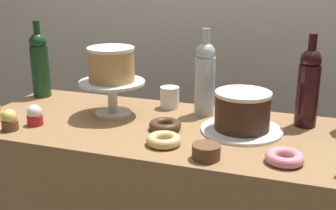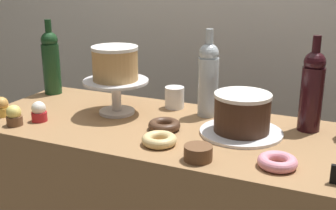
{
  "view_description": "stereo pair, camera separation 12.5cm",
  "coord_description": "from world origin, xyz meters",
  "px_view_note": "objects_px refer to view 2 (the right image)",
  "views": [
    {
      "loc": [
        0.46,
        -1.35,
        1.48
      ],
      "look_at": [
        0.0,
        0.0,
        1.03
      ],
      "focal_mm": 46.33,
      "sensor_mm": 36.0,
      "label": 1
    },
    {
      "loc": [
        0.58,
        -1.31,
        1.48
      ],
      "look_at": [
        0.0,
        0.0,
        1.03
      ],
      "focal_mm": 46.33,
      "sensor_mm": 36.0,
      "label": 2
    }
  ],
  "objects_px": {
    "donut_glazed": "(159,140)",
    "coffee_cup_ceramic": "(175,97)",
    "wine_bottle_green": "(51,61)",
    "donut_chocolate": "(164,125)",
    "donut_pink": "(277,162)",
    "cake_stand_pedestal": "(116,90)",
    "cupcake_caramel": "(2,107)",
    "wine_bottle_clear": "(208,78)",
    "cupcake_lemon": "(14,116)",
    "wine_bottle_dark_red": "(312,90)",
    "white_layer_cake": "(115,63)",
    "cupcake_vanilla": "(39,112)",
    "cookie_stack": "(198,153)",
    "chocolate_round_cake": "(242,112)"
  },
  "relations": [
    {
      "from": "cake_stand_pedestal",
      "to": "cupcake_vanilla",
      "type": "bearing_deg",
      "value": -137.77
    },
    {
      "from": "donut_chocolate",
      "to": "white_layer_cake",
      "type": "bearing_deg",
      "value": 159.65
    },
    {
      "from": "cupcake_caramel",
      "to": "donut_glazed",
      "type": "height_order",
      "value": "cupcake_caramel"
    },
    {
      "from": "cupcake_lemon",
      "to": "donut_pink",
      "type": "xyz_separation_m",
      "value": [
        0.91,
        0.04,
        -0.02
      ]
    },
    {
      "from": "white_layer_cake",
      "to": "coffee_cup_ceramic",
      "type": "relative_size",
      "value": 2.04
    },
    {
      "from": "wine_bottle_dark_red",
      "to": "white_layer_cake",
      "type": "bearing_deg",
      "value": -170.97
    },
    {
      "from": "donut_glazed",
      "to": "donut_chocolate",
      "type": "height_order",
      "value": "same"
    },
    {
      "from": "donut_pink",
      "to": "cake_stand_pedestal",
      "type": "bearing_deg",
      "value": 160.64
    },
    {
      "from": "cupcake_caramel",
      "to": "cookie_stack",
      "type": "bearing_deg",
      "value": -4.93
    },
    {
      "from": "wine_bottle_dark_red",
      "to": "donut_glazed",
      "type": "relative_size",
      "value": 2.91
    },
    {
      "from": "donut_chocolate",
      "to": "coffee_cup_ceramic",
      "type": "xyz_separation_m",
      "value": [
        -0.06,
        0.24,
        0.03
      ]
    },
    {
      "from": "cake_stand_pedestal",
      "to": "donut_glazed",
      "type": "relative_size",
      "value": 2.21
    },
    {
      "from": "wine_bottle_clear",
      "to": "coffee_cup_ceramic",
      "type": "relative_size",
      "value": 3.83
    },
    {
      "from": "cupcake_vanilla",
      "to": "donut_chocolate",
      "type": "xyz_separation_m",
      "value": [
        0.45,
        0.1,
        -0.02
      ]
    },
    {
      "from": "wine_bottle_green",
      "to": "cookie_stack",
      "type": "distance_m",
      "value": 0.93
    },
    {
      "from": "white_layer_cake",
      "to": "wine_bottle_clear",
      "type": "distance_m",
      "value": 0.35
    },
    {
      "from": "cake_stand_pedestal",
      "to": "wine_bottle_clear",
      "type": "xyz_separation_m",
      "value": [
        0.33,
        0.12,
        0.05
      ]
    },
    {
      "from": "wine_bottle_clear",
      "to": "cupcake_lemon",
      "type": "relative_size",
      "value": 4.38
    },
    {
      "from": "wine_bottle_dark_red",
      "to": "cupcake_lemon",
      "type": "bearing_deg",
      "value": -158.64
    },
    {
      "from": "chocolate_round_cake",
      "to": "cupcake_lemon",
      "type": "bearing_deg",
      "value": -161.91
    },
    {
      "from": "cake_stand_pedestal",
      "to": "cupcake_vanilla",
      "type": "distance_m",
      "value": 0.29
    },
    {
      "from": "wine_bottle_clear",
      "to": "wine_bottle_dark_red",
      "type": "relative_size",
      "value": 1.0
    },
    {
      "from": "donut_glazed",
      "to": "wine_bottle_clear",
      "type": "bearing_deg",
      "value": 82.29
    },
    {
      "from": "coffee_cup_ceramic",
      "to": "cupcake_caramel",
      "type": "bearing_deg",
      "value": -147.2
    },
    {
      "from": "wine_bottle_green",
      "to": "donut_glazed",
      "type": "bearing_deg",
      "value": -26.7
    },
    {
      "from": "cupcake_caramel",
      "to": "cupcake_vanilla",
      "type": "relative_size",
      "value": 1.0
    },
    {
      "from": "cupcake_lemon",
      "to": "wine_bottle_clear",
      "type": "bearing_deg",
      "value": 33.02
    },
    {
      "from": "cake_stand_pedestal",
      "to": "cupcake_caramel",
      "type": "bearing_deg",
      "value": -151.5
    },
    {
      "from": "donut_glazed",
      "to": "coffee_cup_ceramic",
      "type": "bearing_deg",
      "value": 105.88
    },
    {
      "from": "cupcake_vanilla",
      "to": "cupcake_caramel",
      "type": "bearing_deg",
      "value": -175.76
    },
    {
      "from": "donut_pink",
      "to": "wine_bottle_clear",
      "type": "bearing_deg",
      "value": 133.19
    },
    {
      "from": "wine_bottle_dark_red",
      "to": "coffee_cup_ceramic",
      "type": "distance_m",
      "value": 0.53
    },
    {
      "from": "white_layer_cake",
      "to": "wine_bottle_dark_red",
      "type": "height_order",
      "value": "wine_bottle_dark_red"
    },
    {
      "from": "wine_bottle_green",
      "to": "cupcake_caramel",
      "type": "distance_m",
      "value": 0.35
    },
    {
      "from": "coffee_cup_ceramic",
      "to": "white_layer_cake",
      "type": "bearing_deg",
      "value": -139.22
    },
    {
      "from": "cupcake_vanilla",
      "to": "coffee_cup_ceramic",
      "type": "distance_m",
      "value": 0.52
    },
    {
      "from": "wine_bottle_green",
      "to": "donut_chocolate",
      "type": "bearing_deg",
      "value": -18.62
    },
    {
      "from": "wine_bottle_green",
      "to": "donut_glazed",
      "type": "relative_size",
      "value": 2.91
    },
    {
      "from": "cookie_stack",
      "to": "wine_bottle_green",
      "type": "bearing_deg",
      "value": 154.27
    },
    {
      "from": "wine_bottle_dark_red",
      "to": "donut_glazed",
      "type": "distance_m",
      "value": 0.54
    },
    {
      "from": "donut_glazed",
      "to": "cupcake_lemon",
      "type": "bearing_deg",
      "value": -174.91
    },
    {
      "from": "wine_bottle_green",
      "to": "cupcake_lemon",
      "type": "distance_m",
      "value": 0.43
    },
    {
      "from": "wine_bottle_green",
      "to": "white_layer_cake",
      "type": "bearing_deg",
      "value": -17.58
    },
    {
      "from": "cake_stand_pedestal",
      "to": "white_layer_cake",
      "type": "height_order",
      "value": "white_layer_cake"
    },
    {
      "from": "chocolate_round_cake",
      "to": "cupcake_caramel",
      "type": "relative_size",
      "value": 2.55
    },
    {
      "from": "wine_bottle_clear",
      "to": "cupcake_lemon",
      "type": "xyz_separation_m",
      "value": [
        -0.59,
        -0.38,
        -0.11
      ]
    },
    {
      "from": "donut_glazed",
      "to": "coffee_cup_ceramic",
      "type": "relative_size",
      "value": 1.32
    },
    {
      "from": "white_layer_cake",
      "to": "wine_bottle_green",
      "type": "height_order",
      "value": "wine_bottle_green"
    },
    {
      "from": "donut_glazed",
      "to": "coffee_cup_ceramic",
      "type": "xyz_separation_m",
      "value": [
        -0.1,
        0.37,
        0.03
      ]
    },
    {
      "from": "wine_bottle_dark_red",
      "to": "wine_bottle_green",
      "type": "height_order",
      "value": "same"
    }
  ]
}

